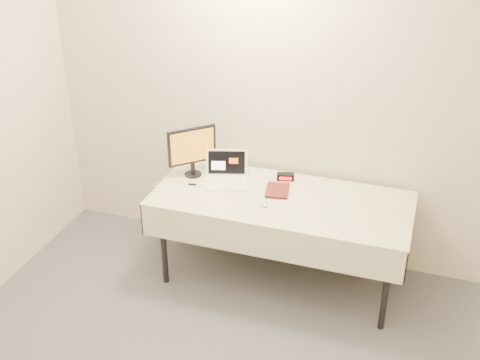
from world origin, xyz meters
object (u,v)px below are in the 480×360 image
(table, at_px, (281,205))
(book, at_px, (266,178))
(laptop, at_px, (226,175))
(monitor, at_px, (192,148))

(table, bearing_deg, book, 155.65)
(laptop, height_order, monitor, monitor)
(laptop, bearing_deg, table, -30.64)
(table, relative_size, monitor, 4.75)
(monitor, bearing_deg, book, -49.78)
(table, relative_size, book, 8.34)
(monitor, distance_m, book, 0.62)
(laptop, relative_size, book, 1.71)
(laptop, distance_m, monitor, 0.33)
(laptop, bearing_deg, monitor, 161.62)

